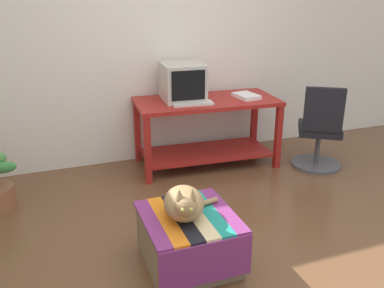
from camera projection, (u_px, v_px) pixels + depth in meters
The scene contains 9 objects.
ground_plane at pixel (240, 254), 2.97m from camera, with size 14.00×14.00×0.00m, color brown.
back_wall at pixel (157, 38), 4.31m from camera, with size 8.00×0.10×2.60m, color silver.
desk at pixel (206, 120), 4.33m from camera, with size 1.49×0.78×0.72m.
tv_monitor at pixel (182, 82), 4.18m from camera, with size 0.43×0.48×0.37m.
keyboard at pixel (193, 103), 4.06m from camera, with size 0.40×0.15×0.02m, color beige.
book at pixel (246, 96), 4.31m from camera, with size 0.20×0.28×0.04m, color white.
ottoman_with_blanket at pixel (189, 240), 2.81m from camera, with size 0.61×0.65×0.37m.
cat at pixel (184, 203), 2.69m from camera, with size 0.46×0.43×0.27m.
office_chair at pixel (320, 133), 4.28m from camera, with size 0.58×0.58×0.89m.
Camera 1 is at (-1.19, -2.23, 1.79)m, focal length 38.82 mm.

